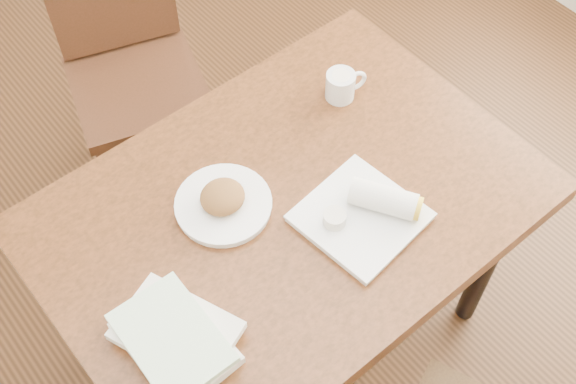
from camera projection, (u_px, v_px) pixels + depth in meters
ground at (288, 331)px, 2.39m from camera, size 4.00×5.00×0.01m
table at (288, 222)px, 1.84m from camera, size 1.21×0.85×0.75m
chair_far at (128, 54)px, 2.36m from camera, size 0.53×0.53×0.95m
plate_scone at (223, 202)px, 1.75m from camera, size 0.24×0.24×0.08m
coffee_mug at (342, 85)px, 1.94m from camera, size 0.12×0.08×0.08m
plate_burrito at (368, 211)px, 1.73m from camera, size 0.29×0.29×0.09m
book_stack at (175, 338)px, 1.53m from camera, size 0.25×0.29×0.07m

